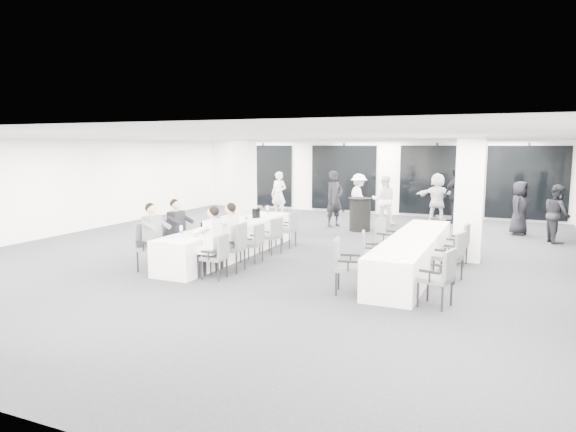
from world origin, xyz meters
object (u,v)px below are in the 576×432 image
Objects in this scene: banquet_table_main at (231,240)px; chair_main_right_far at (289,227)px; chair_main_right_mid at (254,241)px; chair_main_left_far at (236,222)px; chair_side_right_near at (441,274)px; cocktail_table at (360,214)px; chair_main_left_second at (173,238)px; standing_guest_c at (359,193)px; standing_guest_h at (557,210)px; standing_guest_g at (279,191)px; standing_guest_b at (384,197)px; chair_main_left_fourth at (216,227)px; standing_guest_a at (334,195)px; ice_bucket_far at (256,213)px; standing_guest_d at (457,192)px; chair_main_right_second at (235,244)px; standing_guest_f at (437,194)px; chair_main_left_near at (149,244)px; chair_side_right_far at (460,242)px; banquet_table_side at (413,254)px; chair_main_left_mid at (196,234)px; chair_side_left_mid at (369,249)px; chair_main_right_fourth at (273,234)px; chair_side_left_far at (385,236)px; ice_bucket_near at (205,228)px; standing_guest_e at (520,205)px; chair_side_right_mid at (453,253)px; chair_main_right_near at (218,254)px.

banquet_table_main is 1.72m from chair_main_right_far.
chair_main_right_mid is at bearing -26.09° from banquet_table_main.
chair_main_left_far is 0.96× the size of chair_side_right_near.
cocktail_table is 1.05× the size of chair_main_left_second.
standing_guest_c is 1.01× the size of standing_guest_h.
standing_guest_g is (-0.96, 4.86, 0.41)m from chair_main_left_far.
standing_guest_b reaches higher than cocktail_table.
chair_main_left_fourth is 4.84m from standing_guest_a.
ice_bucket_far reaches higher than chair_main_right_far.
standing_guest_b is at bearing -21.34° from standing_guest_d.
chair_main_left_fourth is 0.51× the size of standing_guest_c.
standing_guest_f is (2.82, 9.27, 0.36)m from chair_main_right_second.
chair_main_left_near reaches higher than chair_main_right_mid.
chair_main_left_near is 8.60m from standing_guest_g.
chair_side_right_far is at bearing 74.75° from chair_main_left_far.
chair_main_left_mid is (-5.07, -0.35, 0.13)m from banquet_table_side.
ice_bucket_far is (1.82, -5.32, -0.06)m from standing_guest_g.
chair_side_left_mid is at bearing 94.92° from chair_main_left_mid.
chair_side_left_mid is (1.61, -4.97, -0.03)m from cocktail_table.
chair_side_left_far is (2.59, 0.62, 0.04)m from chair_main_right_fourth.
standing_guest_f is (-1.42, 10.03, 0.39)m from chair_side_right_near.
standing_guest_d reaches higher than standing_guest_a.
chair_side_right_near is at bearing 29.43° from chair_side_left_mid.
standing_guest_a is (-4.26, 4.00, 0.50)m from chair_side_right_far.
standing_guest_b is at bearing 3.51° from standing_guest_g.
standing_guest_g reaches higher than standing_guest_b.
ice_bucket_near is at bearing -68.93° from standing_guest_g.
chair_main_right_fourth is (-3.42, 0.45, 0.13)m from banquet_table_side.
ice_bucket_near is at bearing -88.63° from ice_bucket_far.
standing_guest_f is (-2.61, 2.04, 0.05)m from standing_guest_e.
cocktail_table is at bearing 128.49° from chair_main_left_far.
chair_side_right_mid is 9.72m from standing_guest_g.
standing_guest_f reaches higher than chair_main_left_far.
standing_guest_c is at bearing 38.66° from chair_side_right_far.
ice_bucket_far is (0.86, 3.22, 0.30)m from chair_main_left_near.
standing_guest_e is 0.99× the size of standing_guest_h.
standing_guest_f is at bearing 23.21° from chair_side_right_mid.
banquet_table_main is at bearing 93.97° from ice_bucket_near.
ice_bucket_far reaches higher than chair_main_left_mid.
banquet_table_main is 21.18× the size of ice_bucket_near.
standing_guest_h is at bearing -153.40° from standing_guest_c.
standing_guest_e is 9.47m from ice_bucket_near.
chair_side_right_mid reaches higher than chair_side_right_far.
banquet_table_side is 6.15m from standing_guest_a.
cocktail_table is 0.50× the size of standing_guest_a.
standing_guest_b is at bearing -14.48° from chair_main_right_far.
ice_bucket_far is at bearing 10.45° from chair_main_right_near.
chair_main_right_near is 0.96× the size of chair_main_right_far.
chair_main_left_far is at bearing -174.60° from chair_main_left_mid.
chair_main_right_fourth is at bearing 72.15° from chair_side_right_near.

